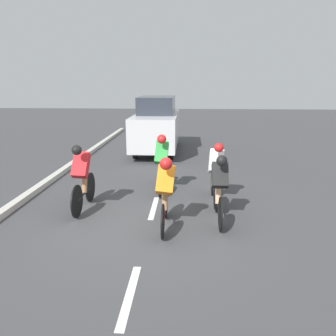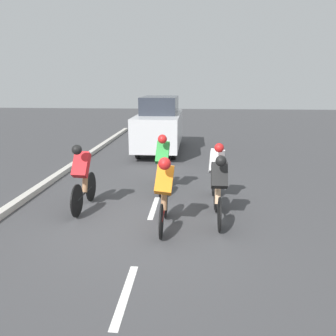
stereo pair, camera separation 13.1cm
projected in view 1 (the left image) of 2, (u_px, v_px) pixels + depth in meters
name	position (u px, v px, depth m)	size (l,w,h in m)	color
ground_plane	(150.00, 223.00, 6.70)	(60.00, 60.00, 0.00)	#424244
lane_stripe_near	(130.00, 295.00, 4.43)	(0.12, 1.40, 0.01)	white
lane_stripe_mid	(154.00, 208.00, 7.52)	(0.12, 1.40, 0.01)	white
lane_stripe_far	(164.00, 171.00, 10.61)	(0.12, 1.40, 0.01)	white
curb	(19.00, 202.00, 7.69)	(0.20, 24.74, 0.14)	beige
cyclist_red	(82.00, 176.00, 7.20)	(0.34, 1.68, 1.53)	black
cyclist_white	(215.00, 171.00, 7.67)	(0.38, 1.60, 1.49)	black
cyclist_black	(219.00, 186.00, 6.59)	(0.32, 1.66, 1.46)	black
cyclist_orange	(165.00, 190.00, 6.24)	(0.37, 1.61, 1.49)	black
cyclist_green	(162.00, 162.00, 8.42)	(0.36, 1.67, 1.56)	black
support_car	(157.00, 125.00, 13.46)	(1.70, 4.52, 2.24)	black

